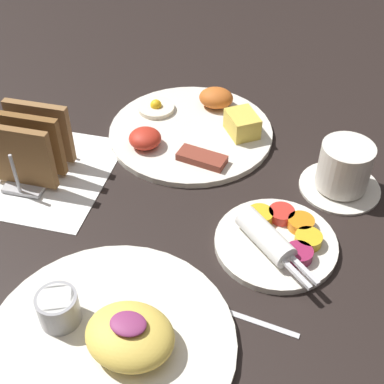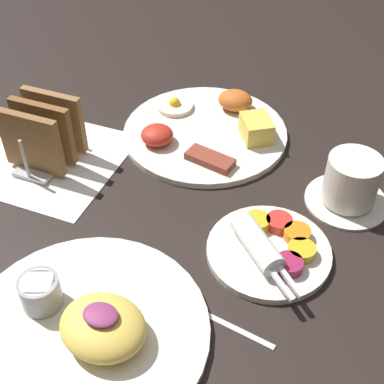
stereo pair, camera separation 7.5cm
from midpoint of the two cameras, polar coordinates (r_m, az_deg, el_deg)
The scene contains 8 objects.
ground_plane at distance 0.75m, azimuth -7.76°, elevation -3.38°, with size 3.00×3.00×0.00m, color black.
napkin_flat at distance 0.87m, azimuth -18.53°, elevation 1.93°, with size 0.22×0.22×0.00m.
plate_breakfast at distance 0.90m, azimuth -2.27°, elevation 6.72°, with size 0.27×0.27×0.05m.
plate_condiments at distance 0.71m, azimuth 6.09°, elevation -5.04°, with size 0.16×0.17×0.04m.
plate_foreground at distance 0.63m, azimuth -12.17°, elevation -15.20°, with size 0.29×0.29×0.06m.
toast_rack at distance 0.84m, azimuth -19.26°, elevation 4.52°, with size 0.10×0.12×0.10m.
coffee_cup at distance 0.80m, azimuth 13.33°, elevation 2.21°, with size 0.12×0.12×0.08m.
teaspoon at distance 0.65m, azimuth 0.45°, elevation -12.73°, with size 0.13×0.03×0.01m.
Camera 1 is at (0.19, -0.49, 0.53)m, focal length 50.00 mm.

